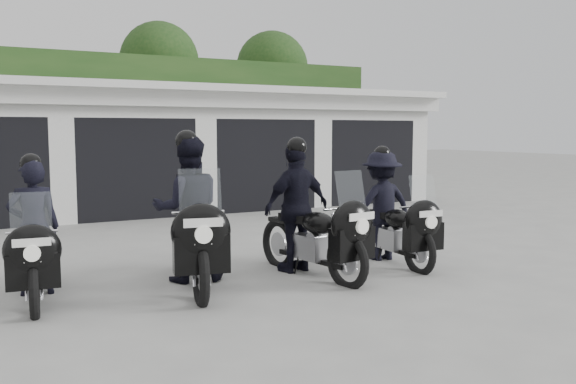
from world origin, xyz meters
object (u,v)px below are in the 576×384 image
police_bike_a (34,241)px  police_bike_c (305,215)px  police_bike_d (387,211)px  police_bike_b (190,218)px

police_bike_a → police_bike_c: bearing=0.7°
police_bike_a → police_bike_d: size_ratio=0.97×
police_bike_c → police_bike_a: bearing=165.6°
police_bike_b → police_bike_c: 1.57m
police_bike_c → police_bike_b: bearing=164.8°
police_bike_b → police_bike_d: 3.02m
police_bike_b → police_bike_d: (3.02, -0.05, -0.09)m
police_bike_b → police_bike_c: size_ratio=1.04×
police_bike_b → police_bike_c: bearing=5.4°
police_bike_a → police_bike_d: (4.82, -0.20, 0.07)m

